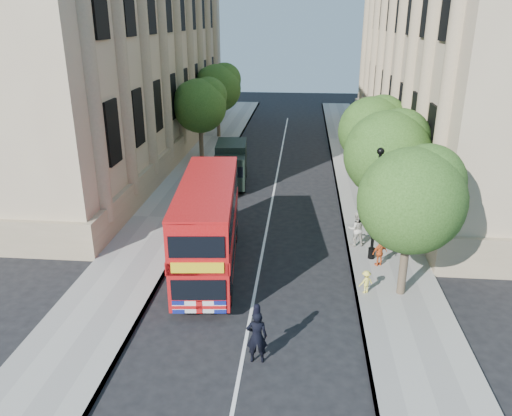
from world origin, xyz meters
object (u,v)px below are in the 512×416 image
(box_van, at_px, (231,165))
(police_constable, at_px, (257,337))
(double_decker_bus, at_px, (208,224))
(lamp_post, at_px, (375,209))
(woman_pedestrian, at_px, (356,229))

(box_van, relative_size, police_constable, 2.63)
(police_constable, bearing_deg, double_decker_bus, -70.79)
(lamp_post, relative_size, police_constable, 2.79)
(double_decker_bus, relative_size, box_van, 1.77)
(lamp_post, distance_m, woman_pedestrian, 2.14)
(lamp_post, bearing_deg, box_van, 127.33)
(double_decker_bus, xyz_separation_m, box_van, (-0.71, 11.81, -0.82))
(double_decker_bus, relative_size, police_constable, 4.63)
(police_constable, height_order, woman_pedestrian, police_constable)
(police_constable, xyz_separation_m, woman_pedestrian, (3.92, 8.93, 0.04))
(lamp_post, height_order, box_van, lamp_post)
(lamp_post, bearing_deg, police_constable, -120.80)
(box_van, bearing_deg, police_constable, -84.12)
(double_decker_bus, distance_m, box_van, 11.86)
(double_decker_bus, bearing_deg, lamp_post, 6.00)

